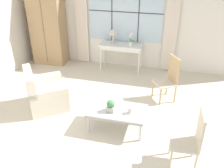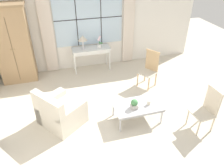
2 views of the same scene
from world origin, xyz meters
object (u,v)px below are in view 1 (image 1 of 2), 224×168
object	(u,v)px
coffee_table	(117,111)
potted_plant_small	(111,106)
side_chair_wooden	(169,77)
console_table	(121,47)
armchair_upholstered	(46,94)
table_lamp	(113,32)
potted_orchid	(131,40)
accent_chair_wooden	(192,138)
armoire	(48,26)
pillar_candle	(130,111)

from	to	relation	value
coffee_table	potted_plant_small	xyz separation A→B (m)	(-0.12, -0.08, 0.16)
side_chair_wooden	console_table	bearing A→B (deg)	136.62
potted_plant_small	side_chair_wooden	bearing A→B (deg)	54.83
armchair_upholstered	table_lamp	bearing A→B (deg)	67.99
armchair_upholstered	potted_plant_small	xyz separation A→B (m)	(1.62, -0.44, 0.24)
potted_orchid	coffee_table	size ratio (longest dim) A/B	0.35
console_table	accent_chair_wooden	world-z (taller)	accent_chair_wooden
armoire	coffee_table	size ratio (longest dim) A/B	2.06
coffee_table	armchair_upholstered	bearing A→B (deg)	168.33
console_table	accent_chair_wooden	xyz separation A→B (m)	(1.89, -3.36, -0.11)
potted_plant_small	console_table	bearing A→B (deg)	98.69
armoire	pillar_candle	world-z (taller)	armoire
console_table	potted_plant_small	world-z (taller)	console_table
table_lamp	accent_chair_wooden	world-z (taller)	table_lamp
console_table	side_chair_wooden	size ratio (longest dim) A/B	1.13
armchair_upholstered	accent_chair_wooden	xyz separation A→B (m)	(3.09, -1.01, 0.26)
armoire	potted_plant_small	bearing A→B (deg)	-46.25
side_chair_wooden	pillar_candle	size ratio (longest dim) A/B	8.21
table_lamp	coffee_table	distance (m)	2.91
table_lamp	potted_plant_small	distance (m)	2.92
armoire	potted_plant_small	xyz separation A→B (m)	(2.65, -2.77, -0.60)
console_table	pillar_candle	world-z (taller)	console_table
accent_chair_wooden	armoire	bearing A→B (deg)	140.94
accent_chair_wooden	potted_orchid	bearing A→B (deg)	115.80
side_chair_wooden	pillar_candle	xyz separation A→B (m)	(-0.64, -1.41, -0.10)
table_lamp	coffee_table	xyz separation A→B (m)	(0.78, -2.71, -0.73)
console_table	potted_plant_small	size ratio (longest dim) A/B	5.11
armoire	console_table	xyz separation A→B (m)	(2.22, 0.02, -0.46)
potted_orchid	side_chair_wooden	size ratio (longest dim) A/B	0.36
table_lamp	potted_orchid	xyz separation A→B (m)	(0.52, -0.02, -0.19)
table_lamp	potted_plant_small	bearing A→B (deg)	-76.61
armoire	console_table	bearing A→B (deg)	0.50
armchair_upholstered	coffee_table	world-z (taller)	armchair_upholstered
accent_chair_wooden	pillar_candle	world-z (taller)	accent_chair_wooden
armchair_upholstered	potted_plant_small	bearing A→B (deg)	-15.08
potted_orchid	armchair_upholstered	size ratio (longest dim) A/B	0.32
accent_chair_wooden	potted_plant_small	distance (m)	1.58
armoire	coffee_table	bearing A→B (deg)	-44.22
side_chair_wooden	potted_plant_small	distance (m)	1.75
coffee_table	potted_orchid	bearing A→B (deg)	95.60
table_lamp	potted_orchid	size ratio (longest dim) A/B	1.14
pillar_candle	accent_chair_wooden	bearing A→B (deg)	-28.55
potted_orchid	armchair_upholstered	distance (m)	2.83
console_table	potted_plant_small	distance (m)	2.82
potted_orchid	armchair_upholstered	bearing A→B (deg)	-122.13
coffee_table	accent_chair_wooden	bearing A→B (deg)	-25.70
potted_orchid	armchair_upholstered	world-z (taller)	potted_orchid
coffee_table	potted_plant_small	distance (m)	0.21
armchair_upholstered	side_chair_wooden	size ratio (longest dim) A/B	1.14
potted_orchid	pillar_candle	distance (m)	2.83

